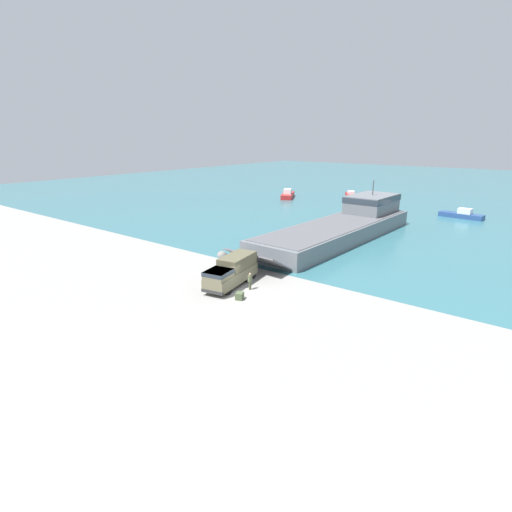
% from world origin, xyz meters
% --- Properties ---
extents(ground_plane, '(240.00, 240.00, 0.00)m').
position_xyz_m(ground_plane, '(0.00, 0.00, 0.00)').
color(ground_plane, gray).
extents(water_surface, '(240.00, 180.00, 0.01)m').
position_xyz_m(water_surface, '(0.00, 97.33, 0.00)').
color(water_surface, '#336B75').
rests_on(water_surface, ground_plane).
extents(landing_craft, '(9.73, 37.62, 7.72)m').
position_xyz_m(landing_craft, '(-2.19, 28.11, 1.89)').
color(landing_craft, slate).
rests_on(landing_craft, ground_plane).
extents(military_truck, '(3.65, 7.68, 2.90)m').
position_xyz_m(military_truck, '(-1.97, 1.25, 1.50)').
color(military_truck, '#6B664C').
rests_on(military_truck, ground_plane).
extents(soldier_on_ramp, '(0.24, 0.44, 1.75)m').
position_xyz_m(soldier_on_ramp, '(0.28, 1.43, 1.01)').
color(soldier_on_ramp, '#566042').
rests_on(soldier_on_ramp, ground_plane).
extents(moored_boat_a, '(6.03, 7.74, 1.36)m').
position_xyz_m(moored_boat_a, '(-19.47, 67.54, 0.45)').
color(moored_boat_a, '#B22323').
rests_on(moored_boat_a, ground_plane).
extents(moored_boat_b, '(6.21, 8.88, 2.29)m').
position_xyz_m(moored_boat_b, '(-31.03, 55.79, 0.76)').
color(moored_boat_b, '#B22323').
rests_on(moored_boat_b, ground_plane).
extents(moored_boat_c, '(7.86, 3.20, 1.86)m').
position_xyz_m(moored_boat_c, '(8.95, 54.31, 0.62)').
color(moored_boat_c, navy).
rests_on(moored_boat_c, ground_plane).
extents(cargo_crate, '(0.92, 1.00, 0.67)m').
position_xyz_m(cargo_crate, '(1.05, -1.11, 0.34)').
color(cargo_crate, '#475638').
rests_on(cargo_crate, ground_plane).
extents(shoreline_rock_a, '(0.72, 0.72, 0.72)m').
position_xyz_m(shoreline_rock_a, '(-7.59, 8.58, 0.00)').
color(shoreline_rock_a, gray).
rests_on(shoreline_rock_a, ground_plane).
extents(shoreline_rock_b, '(1.34, 1.34, 1.34)m').
position_xyz_m(shoreline_rock_b, '(-9.77, 8.29, 0.00)').
color(shoreline_rock_b, gray).
rests_on(shoreline_rock_b, ground_plane).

